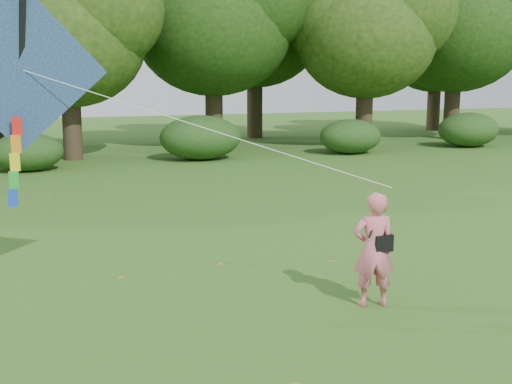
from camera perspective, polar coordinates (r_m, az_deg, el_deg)
name	(u,v)px	position (r m, az deg, el deg)	size (l,w,h in m)	color
ground	(367,305)	(10.13, 9.82, -9.85)	(100.00, 100.00, 0.00)	#265114
man_kite_flyer	(373,250)	(9.86, 10.40, -5.06)	(0.64, 0.42, 1.76)	#D66475
crossbody_bag	(381,242)	(9.87, 11.09, -4.37)	(0.43, 0.20, 0.70)	black
flying_kite	(22,73)	(9.78, -20.09, 9.90)	(6.23, 2.25, 3.15)	#283EAF
tree_line	(140,31)	(31.72, -10.23, 13.89)	(54.70, 15.30, 9.48)	#3A2D1E
shrub_band	(113,144)	(26.13, -12.57, 4.22)	(39.15, 3.22, 1.88)	#264919
fallen_leaves	(278,257)	(12.51, 1.95, -5.80)	(11.41, 15.76, 0.01)	olive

